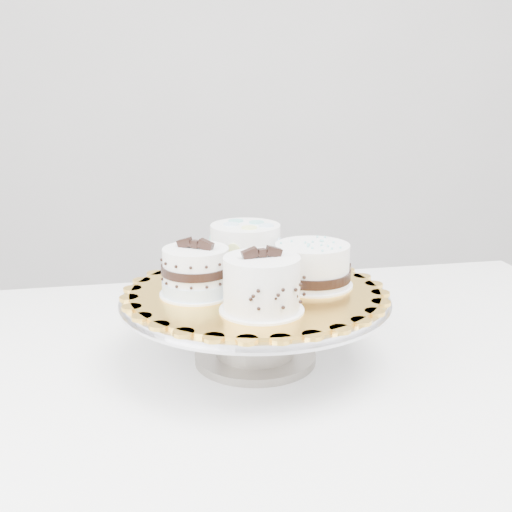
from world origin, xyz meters
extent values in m
cube|color=#B5B2B0|center=(0.00, 1.75, 1.40)|extent=(3.50, 0.02, 2.80)
cube|color=white|center=(-0.01, 0.09, 0.73)|extent=(1.27, 0.87, 0.04)
cube|color=white|center=(0.56, 0.47, 0.35)|extent=(0.05, 0.05, 0.71)
cylinder|color=gray|center=(-0.04, 0.08, 0.76)|extent=(0.18, 0.18, 0.01)
cylinder|color=gray|center=(-0.04, 0.08, 0.80)|extent=(0.12, 0.12, 0.09)
cylinder|color=silver|center=(-0.04, 0.08, 0.85)|extent=(0.38, 0.38, 0.01)
cylinder|color=silver|center=(-0.04, 0.08, 0.85)|extent=(0.39, 0.39, 0.00)
cylinder|color=gold|center=(-0.04, 0.08, 0.86)|extent=(0.40, 0.40, 0.01)
cylinder|color=white|center=(-0.05, 0.00, 0.86)|extent=(0.11, 0.11, 0.00)
cylinder|color=white|center=(-0.05, 0.00, 0.90)|extent=(0.11, 0.11, 0.07)
cylinder|color=white|center=(-0.13, 0.08, 0.86)|extent=(0.10, 0.10, 0.00)
cylinder|color=white|center=(-0.13, 0.08, 0.90)|extent=(0.13, 0.13, 0.06)
cylinder|color=silver|center=(-0.13, 0.08, 0.87)|extent=(0.10, 0.10, 0.02)
cylinder|color=black|center=(-0.13, 0.08, 0.90)|extent=(0.10, 0.10, 0.01)
cylinder|color=white|center=(-0.04, 0.17, 0.86)|extent=(0.12, 0.12, 0.00)
cylinder|color=white|center=(-0.04, 0.17, 0.90)|extent=(0.11, 0.11, 0.07)
cylinder|color=white|center=(0.05, 0.09, 0.86)|extent=(0.12, 0.12, 0.00)
cylinder|color=white|center=(0.05, 0.09, 0.89)|extent=(0.14, 0.14, 0.06)
cylinder|color=black|center=(0.05, 0.09, 0.88)|extent=(0.11, 0.11, 0.01)
camera|label=1|loc=(-0.19, -0.78, 1.15)|focal=45.00mm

